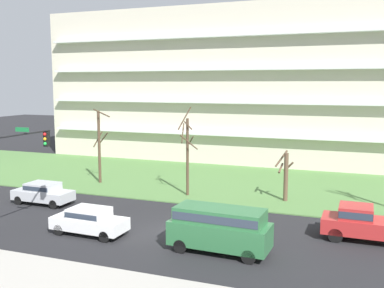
% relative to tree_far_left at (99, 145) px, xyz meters
% --- Properties ---
extents(ground, '(160.00, 160.00, 0.00)m').
position_rel_tree_far_left_xyz_m(ground, '(10.80, -9.87, -3.39)').
color(ground, '#232326').
extents(sidewalk_curb_near, '(80.00, 4.00, 0.15)m').
position_rel_tree_far_left_xyz_m(sidewalk_curb_near, '(10.80, -17.87, -3.31)').
color(sidewalk_curb_near, '#ADA89E').
rests_on(sidewalk_curb_near, ground).
extents(grass_lawn_strip, '(80.00, 16.00, 0.08)m').
position_rel_tree_far_left_xyz_m(grass_lawn_strip, '(10.80, 4.13, -3.35)').
color(grass_lawn_strip, '#547F42').
rests_on(grass_lawn_strip, ground).
extents(apartment_building, '(49.73, 10.91, 16.97)m').
position_rel_tree_far_left_xyz_m(apartment_building, '(10.80, 17.11, 5.10)').
color(apartment_building, beige).
rests_on(apartment_building, ground).
extents(tree_far_left, '(1.69, 1.78, 6.61)m').
position_rel_tree_far_left_xyz_m(tree_far_left, '(0.00, 0.00, 0.00)').
color(tree_far_left, '#4C3828').
rests_on(tree_far_left, ground).
extents(tree_left, '(1.79, 1.80, 6.92)m').
position_rel_tree_far_left_xyz_m(tree_left, '(8.78, -1.49, 0.04)').
color(tree_left, '#4C3828').
rests_on(tree_left, ground).
extents(tree_center, '(1.39, 1.25, 3.77)m').
position_rel_tree_far_left_xyz_m(tree_center, '(16.16, -0.49, -1.40)').
color(tree_center, brown).
rests_on(tree_center, ground).
extents(sedan_silver_near_left, '(4.42, 1.84, 1.57)m').
position_rel_tree_far_left_xyz_m(sedan_silver_near_left, '(-0.18, -7.37, -2.52)').
color(sedan_silver_near_left, '#B7BABF').
rests_on(sedan_silver_near_left, ground).
extents(pickup_red_center_left, '(5.42, 2.06, 1.95)m').
position_rel_tree_far_left_xyz_m(pickup_red_center_left, '(21.80, -7.37, -2.37)').
color(pickup_red_center_left, '#B22828').
rests_on(pickup_red_center_left, ground).
extents(van_green_center_right, '(5.28, 2.23, 2.36)m').
position_rel_tree_far_left_xyz_m(van_green_center_right, '(14.59, -11.87, -1.99)').
color(van_green_center_right, '#2D6B3D').
rests_on(van_green_center_right, ground).
extents(sedan_white_near_right, '(4.45, 1.93, 1.57)m').
position_rel_tree_far_left_xyz_m(sedan_white_near_right, '(6.73, -11.87, -2.52)').
color(sedan_white_near_right, white).
rests_on(sedan_white_near_right, ground).
extents(traffic_signal_mast, '(0.90, 5.20, 6.33)m').
position_rel_tree_far_left_xyz_m(traffic_signal_mast, '(3.79, -14.73, 0.94)').
color(traffic_signal_mast, black).
rests_on(traffic_signal_mast, ground).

